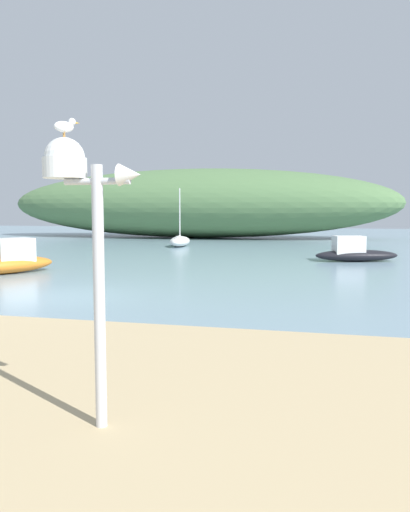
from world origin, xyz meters
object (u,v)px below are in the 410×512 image
(mast_structure, at_px, (78,195))
(motorboat_far_right, at_px, (354,252))
(seagull_on_radar, at_px, (65,126))
(motorboat_mid_channel, at_px, (6,261))
(sailboat_east_reach, at_px, (180,241))

(mast_structure, relative_size, motorboat_far_right, 0.72)
(seagull_on_radar, xyz_separation_m, motorboat_mid_channel, (-9.63, 12.55, -2.86))
(mast_structure, bearing_deg, seagull_on_radar, 175.53)
(mast_structure, bearing_deg, motorboat_mid_channel, 127.85)
(mast_structure, bearing_deg, motorboat_far_right, 79.19)
(mast_structure, xyz_separation_m, sailboat_east_reach, (-7.27, 28.54, -2.28))
(motorboat_mid_channel, bearing_deg, sailboat_east_reach, 81.14)
(mast_structure, height_order, motorboat_mid_channel, mast_structure)
(seagull_on_radar, xyz_separation_m, motorboat_far_right, (4.09, 20.69, -2.92))
(seagull_on_radar, relative_size, motorboat_mid_channel, 0.06)
(motorboat_far_right, bearing_deg, mast_structure, -100.81)
(sailboat_east_reach, relative_size, motorboat_mid_channel, 0.98)
(mast_structure, xyz_separation_m, seagull_on_radar, (-0.13, 0.01, 0.71))
(seagull_on_radar, bearing_deg, motorboat_mid_channel, 127.49)
(seagull_on_radar, relative_size, sailboat_east_reach, 0.06)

